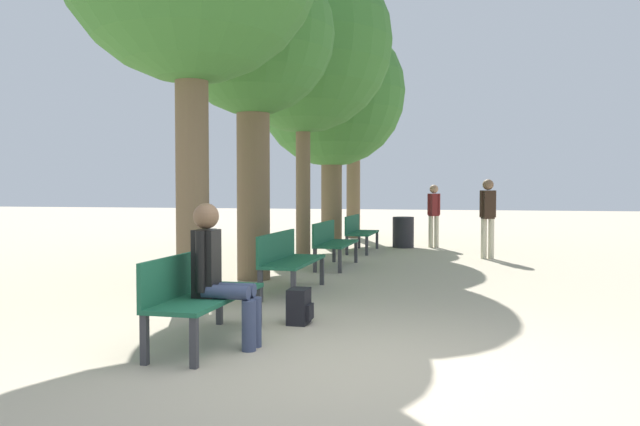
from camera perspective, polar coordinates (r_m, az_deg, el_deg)
ground_plane at (r=5.36m, az=3.01°, el=-13.70°), size 80.00×80.00×0.00m
bench_row_0 at (r=6.09m, az=-11.00°, el=-6.94°), size 0.54×1.70×0.85m
bench_row_1 at (r=8.87m, az=-3.02°, el=-4.05°), size 0.54×1.70×0.85m
bench_row_2 at (r=11.74m, az=1.08°, el=-2.52°), size 0.54×1.70×0.85m
bench_row_3 at (r=14.66m, az=3.56°, el=-1.58°), size 0.54×1.70×0.85m
tree_row_1 at (r=10.44m, az=-6.17°, el=15.45°), size 2.64×2.64×5.30m
tree_row_2 at (r=13.51m, az=-1.57°, el=15.21°), size 3.75×3.75×6.41m
tree_row_3 at (r=16.09m, az=1.07°, el=10.80°), size 3.73×3.73×5.78m
tree_row_4 at (r=19.16m, az=3.08°, el=10.54°), size 2.50×2.50×5.60m
person_seated at (r=5.88m, az=-9.26°, el=-5.25°), size 0.63×0.36×1.34m
backpack at (r=6.86m, az=-1.89°, el=-8.54°), size 0.25×0.30×0.39m
pedestrian_near at (r=15.92m, az=10.36°, el=0.13°), size 0.32×0.28×1.58m
pedestrian_mid at (r=13.59m, az=15.09°, el=-0.02°), size 0.34×0.27×1.68m
trash_bin at (r=15.85m, az=7.62°, el=-1.75°), size 0.54×0.54×0.77m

